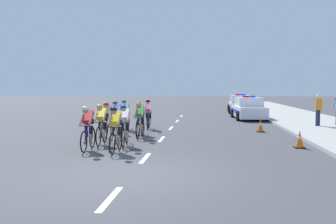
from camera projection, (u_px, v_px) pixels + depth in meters
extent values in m
plane|color=#424247|center=(131.00, 175.00, 8.80)|extent=(160.00, 160.00, 0.00)
cube|color=#A3A099|center=(311.00, 122.00, 21.81)|extent=(4.99, 60.00, 0.12)
cube|color=#9E9E99|center=(271.00, 121.00, 22.06)|extent=(0.16, 60.00, 0.13)
cube|color=white|center=(110.00, 199.00, 6.90)|extent=(0.14, 1.60, 0.01)
cube|color=white|center=(145.00, 158.00, 10.86)|extent=(0.14, 1.60, 0.01)
cube|color=white|center=(162.00, 139.00, 14.83)|extent=(0.14, 1.60, 0.01)
cube|color=white|center=(171.00, 128.00, 18.80)|extent=(0.14, 1.60, 0.01)
cube|color=white|center=(177.00, 121.00, 22.77)|extent=(0.14, 1.60, 0.01)
cube|color=white|center=(181.00, 116.00, 26.73)|extent=(0.14, 1.60, 0.01)
torus|color=black|center=(84.00, 142.00, 11.73)|extent=(0.07, 0.73, 0.72)
cylinder|color=#99999E|center=(84.00, 142.00, 11.73)|extent=(0.06, 0.06, 0.06)
torus|color=black|center=(92.00, 138.00, 12.72)|extent=(0.07, 0.73, 0.72)
cylinder|color=#99999E|center=(92.00, 138.00, 12.72)|extent=(0.06, 0.06, 0.06)
cylinder|color=#1E1E99|center=(88.00, 124.00, 12.14)|extent=(0.06, 0.55, 0.04)
cylinder|color=#1E1E99|center=(86.00, 134.00, 11.98)|extent=(0.06, 0.48, 0.63)
cylinder|color=#1E1E99|center=(89.00, 132.00, 12.36)|extent=(0.04, 0.04, 0.65)
cylinder|color=black|center=(84.00, 126.00, 11.79)|extent=(0.42, 0.04, 0.03)
cube|color=black|center=(89.00, 122.00, 12.33)|extent=(0.11, 0.22, 0.05)
cube|color=red|center=(88.00, 117.00, 12.19)|extent=(0.30, 0.55, 0.47)
cube|color=black|center=(89.00, 121.00, 12.32)|extent=(0.29, 0.21, 0.18)
cylinder|color=black|center=(91.00, 131.00, 12.29)|extent=(0.12, 0.23, 0.40)
cylinder|color=#9E7051|center=(91.00, 139.00, 12.23)|extent=(0.10, 0.16, 0.36)
cylinder|color=black|center=(86.00, 131.00, 12.30)|extent=(0.12, 0.17, 0.40)
cylinder|color=#9E7051|center=(86.00, 139.00, 12.24)|extent=(0.09, 0.13, 0.36)
cylinder|color=#9E7051|center=(91.00, 119.00, 11.97)|extent=(0.09, 0.40, 0.35)
cylinder|color=#9E7051|center=(82.00, 119.00, 11.99)|extent=(0.09, 0.40, 0.35)
sphere|color=#9E7051|center=(85.00, 111.00, 11.88)|extent=(0.19, 0.19, 0.19)
ellipsoid|color=white|center=(85.00, 109.00, 11.86)|extent=(0.24, 0.32, 0.24)
torus|color=black|center=(112.00, 144.00, 11.36)|extent=(0.05, 0.72, 0.72)
cylinder|color=#99999E|center=(112.00, 144.00, 11.36)|extent=(0.06, 0.06, 0.06)
torus|color=black|center=(120.00, 139.00, 12.35)|extent=(0.05, 0.72, 0.72)
cylinder|color=#99999E|center=(120.00, 139.00, 12.35)|extent=(0.06, 0.06, 0.06)
cylinder|color=white|center=(116.00, 125.00, 11.77)|extent=(0.04, 0.55, 0.04)
cylinder|color=white|center=(114.00, 136.00, 11.62)|extent=(0.04, 0.48, 0.63)
cylinder|color=white|center=(117.00, 134.00, 11.99)|extent=(0.04, 0.04, 0.65)
cylinder|color=black|center=(113.00, 127.00, 11.42)|extent=(0.42, 0.03, 0.03)
cube|color=black|center=(117.00, 124.00, 11.96)|extent=(0.10, 0.22, 0.05)
cube|color=yellow|center=(116.00, 118.00, 11.83)|extent=(0.28, 0.54, 0.47)
cube|color=black|center=(117.00, 122.00, 11.95)|extent=(0.28, 0.20, 0.18)
cylinder|color=black|center=(119.00, 133.00, 11.92)|extent=(0.11, 0.22, 0.40)
cylinder|color=#9E7051|center=(119.00, 141.00, 11.86)|extent=(0.09, 0.15, 0.36)
cylinder|color=black|center=(114.00, 133.00, 11.94)|extent=(0.11, 0.17, 0.40)
cylinder|color=#9E7051|center=(114.00, 141.00, 11.87)|extent=(0.09, 0.12, 0.36)
cylinder|color=#9E7051|center=(119.00, 120.00, 11.60)|extent=(0.08, 0.40, 0.35)
cylinder|color=#9E7051|center=(110.00, 120.00, 11.63)|extent=(0.08, 0.40, 0.35)
sphere|color=#9E7051|center=(114.00, 111.00, 11.51)|extent=(0.19, 0.19, 0.19)
ellipsoid|color=black|center=(114.00, 109.00, 11.50)|extent=(0.23, 0.32, 0.24)
torus|color=black|center=(98.00, 137.00, 12.96)|extent=(0.08, 0.73, 0.72)
cylinder|color=#99999E|center=(98.00, 137.00, 12.96)|extent=(0.06, 0.06, 0.06)
torus|color=black|center=(105.00, 133.00, 13.96)|extent=(0.08, 0.73, 0.72)
cylinder|color=#99999E|center=(105.00, 133.00, 13.96)|extent=(0.06, 0.06, 0.06)
cylinder|color=silver|center=(101.00, 121.00, 13.37)|extent=(0.06, 0.55, 0.04)
cylinder|color=silver|center=(100.00, 130.00, 13.22)|extent=(0.06, 0.48, 0.63)
cylinder|color=silver|center=(103.00, 128.00, 13.59)|extent=(0.04, 0.04, 0.65)
cylinder|color=black|center=(99.00, 122.00, 13.02)|extent=(0.42, 0.05, 0.03)
cube|color=black|center=(103.00, 119.00, 13.57)|extent=(0.11, 0.22, 0.05)
cube|color=yellow|center=(102.00, 114.00, 13.43)|extent=(0.30, 0.56, 0.44)
cube|color=black|center=(102.00, 118.00, 13.55)|extent=(0.29, 0.21, 0.18)
cylinder|color=black|center=(105.00, 127.00, 13.52)|extent=(0.12, 0.23, 0.40)
cylinder|color=tan|center=(104.00, 135.00, 13.46)|extent=(0.10, 0.16, 0.36)
cylinder|color=black|center=(100.00, 127.00, 13.53)|extent=(0.12, 0.17, 0.40)
cylinder|color=tan|center=(99.00, 135.00, 13.47)|extent=(0.10, 0.13, 0.36)
cylinder|color=tan|center=(104.00, 116.00, 13.21)|extent=(0.09, 0.40, 0.35)
cylinder|color=tan|center=(96.00, 116.00, 13.23)|extent=(0.09, 0.40, 0.35)
sphere|color=tan|center=(100.00, 108.00, 13.11)|extent=(0.19, 0.19, 0.19)
ellipsoid|color=yellow|center=(99.00, 107.00, 13.10)|extent=(0.24, 0.32, 0.24)
torus|color=black|center=(123.00, 138.00, 12.68)|extent=(0.11, 0.72, 0.72)
cylinder|color=#99999E|center=(123.00, 138.00, 12.68)|extent=(0.07, 0.07, 0.06)
torus|color=black|center=(127.00, 134.00, 13.68)|extent=(0.11, 0.72, 0.72)
cylinder|color=#99999E|center=(127.00, 134.00, 13.68)|extent=(0.07, 0.07, 0.06)
cylinder|color=white|center=(125.00, 122.00, 13.09)|extent=(0.09, 0.55, 0.04)
cylinder|color=white|center=(124.00, 131.00, 12.94)|extent=(0.08, 0.48, 0.63)
cylinder|color=white|center=(125.00, 129.00, 13.31)|extent=(0.04, 0.04, 0.65)
cylinder|color=black|center=(123.00, 123.00, 12.75)|extent=(0.42, 0.07, 0.03)
cube|color=black|center=(125.00, 120.00, 13.29)|extent=(0.12, 0.23, 0.05)
cube|color=white|center=(125.00, 115.00, 13.15)|extent=(0.33, 0.57, 0.44)
cube|color=black|center=(125.00, 119.00, 13.28)|extent=(0.30, 0.22, 0.18)
cylinder|color=black|center=(128.00, 128.00, 13.25)|extent=(0.13, 0.23, 0.40)
cylinder|color=tan|center=(127.00, 136.00, 13.19)|extent=(0.10, 0.16, 0.36)
cylinder|color=black|center=(123.00, 128.00, 13.25)|extent=(0.12, 0.18, 0.40)
cylinder|color=tan|center=(122.00, 136.00, 13.19)|extent=(0.10, 0.13, 0.36)
cylinder|color=tan|center=(128.00, 117.00, 12.94)|extent=(0.11, 0.41, 0.35)
cylinder|color=tan|center=(120.00, 117.00, 12.94)|extent=(0.11, 0.41, 0.35)
sphere|color=tan|center=(124.00, 109.00, 12.84)|extent=(0.19, 0.19, 0.19)
ellipsoid|color=blue|center=(124.00, 107.00, 12.82)|extent=(0.26, 0.33, 0.24)
torus|color=black|center=(104.00, 131.00, 14.72)|extent=(0.12, 0.72, 0.72)
cylinder|color=#99999E|center=(104.00, 131.00, 14.72)|extent=(0.07, 0.07, 0.06)
torus|color=black|center=(113.00, 128.00, 15.69)|extent=(0.12, 0.72, 0.72)
cylinder|color=#99999E|center=(113.00, 128.00, 15.69)|extent=(0.07, 0.07, 0.06)
cylinder|color=white|center=(108.00, 117.00, 15.12)|extent=(0.10, 0.55, 0.04)
cylinder|color=white|center=(107.00, 125.00, 14.97)|extent=(0.09, 0.48, 0.63)
cylinder|color=white|center=(110.00, 124.00, 15.33)|extent=(0.04, 0.04, 0.65)
cylinder|color=black|center=(105.00, 118.00, 14.78)|extent=(0.42, 0.07, 0.03)
cube|color=black|center=(110.00, 116.00, 15.31)|extent=(0.12, 0.23, 0.05)
cube|color=black|center=(109.00, 111.00, 15.17)|extent=(0.34, 0.58, 0.45)
cube|color=black|center=(110.00, 115.00, 15.30)|extent=(0.30, 0.23, 0.18)
cylinder|color=black|center=(112.00, 123.00, 15.25)|extent=(0.13, 0.23, 0.40)
cylinder|color=tan|center=(111.00, 129.00, 15.19)|extent=(0.11, 0.16, 0.36)
cylinder|color=black|center=(108.00, 123.00, 15.29)|extent=(0.13, 0.18, 0.40)
cylinder|color=tan|center=(107.00, 129.00, 15.23)|extent=(0.10, 0.13, 0.36)
cylinder|color=tan|center=(111.00, 113.00, 14.93)|extent=(0.12, 0.41, 0.35)
cylinder|color=tan|center=(103.00, 113.00, 15.00)|extent=(0.12, 0.41, 0.35)
sphere|color=tan|center=(106.00, 106.00, 14.86)|extent=(0.19, 0.19, 0.19)
ellipsoid|color=red|center=(106.00, 104.00, 14.85)|extent=(0.26, 0.34, 0.24)
torus|color=black|center=(138.00, 131.00, 14.74)|extent=(0.06, 0.72, 0.72)
cylinder|color=#99999E|center=(138.00, 131.00, 14.74)|extent=(0.06, 0.06, 0.06)
torus|color=black|center=(143.00, 128.00, 15.73)|extent=(0.06, 0.72, 0.72)
cylinder|color=#99999E|center=(143.00, 128.00, 15.73)|extent=(0.06, 0.06, 0.06)
cylinder|color=white|center=(140.00, 117.00, 15.15)|extent=(0.05, 0.55, 0.04)
cylinder|color=white|center=(139.00, 125.00, 15.00)|extent=(0.05, 0.48, 0.63)
cylinder|color=white|center=(141.00, 123.00, 15.37)|extent=(0.04, 0.04, 0.65)
cylinder|color=black|center=(138.00, 118.00, 14.80)|extent=(0.42, 0.04, 0.03)
cube|color=black|center=(141.00, 116.00, 15.34)|extent=(0.10, 0.22, 0.05)
cube|color=green|center=(140.00, 111.00, 15.21)|extent=(0.29, 0.54, 0.47)
cube|color=black|center=(141.00, 115.00, 15.33)|extent=(0.28, 0.21, 0.18)
cylinder|color=black|center=(143.00, 123.00, 15.29)|extent=(0.11, 0.23, 0.40)
cylinder|color=#9E7051|center=(142.00, 129.00, 15.23)|extent=(0.09, 0.16, 0.36)
cylinder|color=black|center=(139.00, 123.00, 15.32)|extent=(0.11, 0.17, 0.40)
cylinder|color=#9E7051|center=(138.00, 129.00, 15.26)|extent=(0.09, 0.12, 0.36)
cylinder|color=#9E7051|center=(143.00, 113.00, 14.98)|extent=(0.08, 0.40, 0.35)
cylinder|color=#9E7051|center=(136.00, 113.00, 15.02)|extent=(0.08, 0.40, 0.35)
sphere|color=#9E7051|center=(139.00, 106.00, 14.89)|extent=(0.19, 0.19, 0.19)
ellipsoid|color=yellow|center=(139.00, 104.00, 14.88)|extent=(0.24, 0.32, 0.24)
torus|color=black|center=(114.00, 127.00, 16.14)|extent=(0.12, 0.72, 0.72)
cylinder|color=#99999E|center=(114.00, 127.00, 16.14)|extent=(0.07, 0.07, 0.06)
torus|color=black|center=(121.00, 125.00, 17.11)|extent=(0.12, 0.72, 0.72)
cylinder|color=#99999E|center=(121.00, 125.00, 17.11)|extent=(0.07, 0.07, 0.06)
cylinder|color=white|center=(117.00, 114.00, 16.54)|extent=(0.09, 0.55, 0.04)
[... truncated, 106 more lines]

